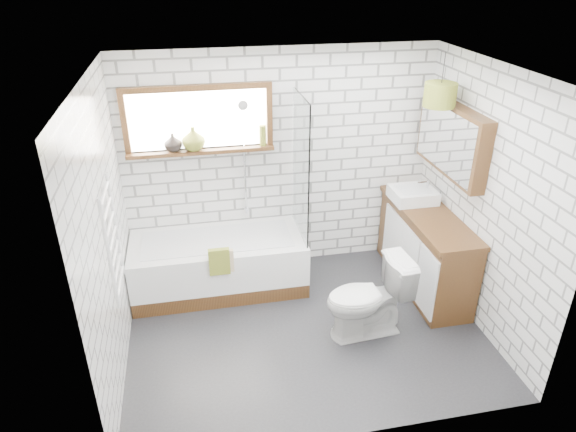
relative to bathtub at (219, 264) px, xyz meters
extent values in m
cube|color=black|center=(0.77, -0.89, -0.30)|extent=(3.40, 2.60, 0.01)
cube|color=white|center=(0.77, -0.89, 2.21)|extent=(3.40, 2.60, 0.01)
cube|color=white|center=(0.77, 0.41, 0.95)|extent=(3.40, 0.01, 2.50)
cube|color=white|center=(0.77, -2.20, 0.95)|extent=(3.40, 0.01, 2.50)
cube|color=white|center=(-0.94, -0.89, 0.95)|extent=(0.01, 2.60, 2.50)
cube|color=white|center=(2.47, -0.89, 0.95)|extent=(0.01, 2.60, 2.50)
cube|color=#38200F|center=(-0.08, 0.37, 1.50)|extent=(1.52, 0.16, 0.68)
cube|color=white|center=(-0.89, -0.89, 0.90)|extent=(0.06, 0.52, 1.00)
cube|color=#38200F|center=(2.39, -0.29, 1.35)|extent=(0.16, 1.20, 0.70)
cylinder|color=silver|center=(0.37, 0.37, 1.05)|extent=(0.02, 0.02, 1.30)
cube|color=white|center=(0.00, 0.00, 0.00)|extent=(1.85, 0.82, 0.60)
cube|color=white|center=(0.90, 0.00, 1.05)|extent=(0.02, 0.72, 1.50)
cube|color=olive|center=(-0.01, -0.41, 0.28)|extent=(0.21, 0.06, 0.29)
cube|color=#C3B187|center=(0.04, -0.41, 0.28)|extent=(0.19, 0.05, 0.25)
cube|color=#38200F|center=(2.22, -0.38, 0.15)|extent=(0.50, 1.55, 0.89)
cube|color=white|center=(2.16, -0.06, 0.66)|extent=(0.46, 0.41, 0.14)
cylinder|color=silver|center=(2.32, -0.06, 0.73)|extent=(0.04, 0.04, 0.17)
imported|color=white|center=(1.33, -1.06, 0.11)|extent=(0.52, 0.83, 0.81)
imported|color=olive|center=(-0.15, 0.34, 1.30)|extent=(0.26, 0.26, 0.24)
imported|color=black|center=(-0.36, 0.34, 1.27)|extent=(0.24, 0.24, 0.19)
cylinder|color=olive|center=(0.57, 0.34, 1.29)|extent=(0.09, 0.09, 0.22)
cylinder|color=olive|center=(2.22, -0.25, 1.80)|extent=(0.31, 0.31, 0.23)
camera|label=1|loc=(-0.19, -4.79, 3.02)|focal=32.00mm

